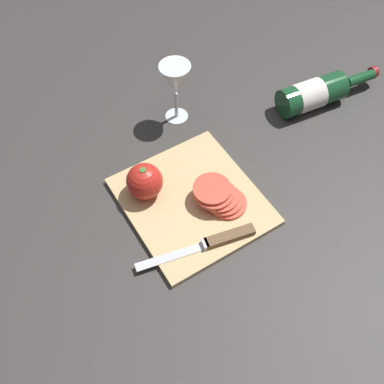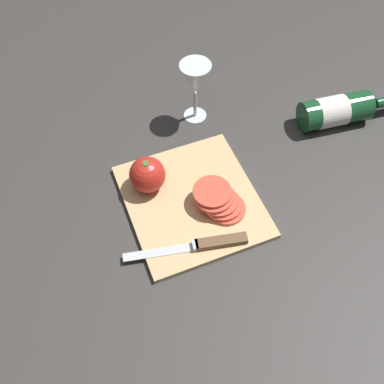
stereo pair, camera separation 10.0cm
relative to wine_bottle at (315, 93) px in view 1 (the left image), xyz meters
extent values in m
plane|color=#383533|center=(0.02, -0.41, -0.04)|extent=(3.00, 3.00, 0.00)
cube|color=tan|center=(0.10, -0.45, -0.03)|extent=(0.32, 0.29, 0.01)
cylinder|color=#194C28|center=(0.00, -0.01, 0.00)|extent=(0.10, 0.19, 0.08)
cone|color=#194C28|center=(0.01, 0.09, 0.00)|extent=(0.08, 0.03, 0.07)
cylinder|color=#194C28|center=(0.02, 0.14, 0.00)|extent=(0.04, 0.09, 0.03)
cylinder|color=maroon|center=(0.02, 0.19, 0.00)|extent=(0.03, 0.02, 0.03)
cylinder|color=white|center=(0.00, -0.02, 0.00)|extent=(0.09, 0.09, 0.08)
cylinder|color=silver|center=(-0.15, -0.34, -0.04)|extent=(0.06, 0.06, 0.00)
cylinder|color=silver|center=(-0.15, -0.34, 0.00)|extent=(0.01, 0.01, 0.08)
cone|color=silver|center=(-0.15, -0.34, 0.09)|extent=(0.08, 0.08, 0.09)
cone|color=#DBCC84|center=(-0.15, -0.34, 0.06)|extent=(0.03, 0.03, 0.04)
sphere|color=red|center=(0.03, -0.52, 0.02)|extent=(0.08, 0.08, 0.08)
cylinder|color=#47702D|center=(0.03, -0.52, 0.05)|extent=(0.02, 0.02, 0.01)
cube|color=silver|center=(0.20, -0.56, -0.02)|extent=(0.05, 0.15, 0.00)
cube|color=silver|center=(0.22, -0.48, -0.02)|extent=(0.03, 0.02, 0.01)
cube|color=brown|center=(0.23, -0.43, -0.02)|extent=(0.05, 0.11, 0.01)
cylinder|color=#DB4C38|center=(0.15, -0.38, -0.02)|extent=(0.09, 0.09, 0.01)
cylinder|color=#DB4C38|center=(0.15, -0.39, -0.01)|extent=(0.09, 0.09, 0.01)
cylinder|color=#DB4C38|center=(0.14, -0.40, 0.00)|extent=(0.09, 0.09, 0.01)
cylinder|color=#DB4C38|center=(0.13, -0.40, 0.00)|extent=(0.09, 0.09, 0.01)
cylinder|color=#DB4C38|center=(0.12, -0.41, 0.01)|extent=(0.09, 0.09, 0.01)
camera|label=1|loc=(0.58, -0.74, 0.83)|focal=42.00mm
camera|label=2|loc=(0.63, -0.66, 0.83)|focal=42.00mm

